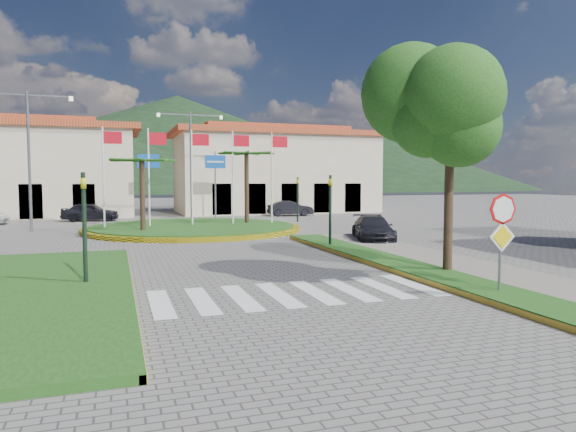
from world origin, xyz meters
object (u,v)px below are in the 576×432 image
object	(u,v)px
car_dark_a	(90,212)
car_dark_b	(290,208)
roundabout_island	(194,228)
car_side_right	(373,229)
stop_sign	(502,227)
deciduous_tree	(451,109)

from	to	relation	value
car_dark_a	car_dark_b	distance (m)	15.63
roundabout_island	car_side_right	xyz separation A→B (m)	(7.50, -8.31, 0.45)
car_side_right	stop_sign	bearing A→B (deg)	-83.34
deciduous_tree	car_dark_a	world-z (taller)	deciduous_tree
deciduous_tree	car_dark_a	bearing A→B (deg)	113.80
deciduous_tree	car_side_right	xyz separation A→B (m)	(2.00, 8.69, -4.56)
deciduous_tree	car_side_right	distance (m)	10.01
car_side_right	deciduous_tree	bearing A→B (deg)	-83.80
roundabout_island	car_dark_b	distance (m)	13.73
stop_sign	deciduous_tree	world-z (taller)	deciduous_tree
stop_sign	car_side_right	size ratio (longest dim) A/B	0.62
deciduous_tree	car_side_right	world-z (taller)	deciduous_tree
deciduous_tree	roundabout_island	bearing A→B (deg)	107.91
stop_sign	car_side_right	distance (m)	12.07
roundabout_island	stop_sign	xyz separation A→B (m)	(4.90, -20.04, 1.62)
deciduous_tree	car_dark_b	xyz separation A→B (m)	(3.97, 26.93, -4.55)
stop_sign	deciduous_tree	distance (m)	4.59
roundabout_island	car_dark_a	xyz separation A→B (m)	(-6.15, 9.40, 0.50)
car_dark_a	deciduous_tree	bearing A→B (deg)	-145.43
car_dark_b	car_side_right	bearing A→B (deg)	-177.78
roundabout_island	car_dark_b	xyz separation A→B (m)	(9.47, 9.93, 0.46)
car_dark_b	stop_sign	bearing A→B (deg)	179.72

